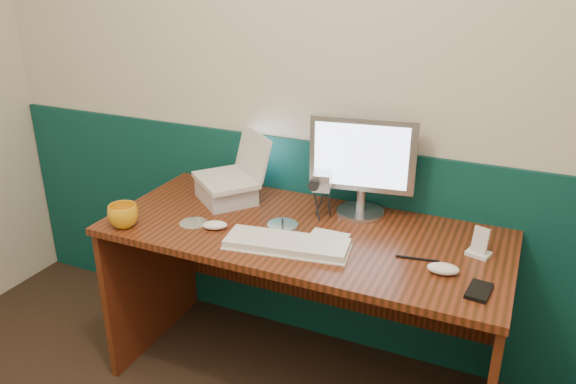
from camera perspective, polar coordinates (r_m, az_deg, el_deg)
The scene contains 18 objects.
back_wall at distance 2.42m, azimuth 3.75°, elevation 10.71°, with size 3.50×0.04×2.50m, color beige.
wainscot at distance 2.67m, azimuth 3.25°, elevation -5.29°, with size 3.48×0.02×1.00m, color #083436.
desk at distance 2.43m, azimuth 1.49°, elevation -11.80°, with size 1.60×0.70×0.75m, color #381C0A.
laptop_riser at distance 2.51m, azimuth -6.32°, elevation 0.06°, with size 0.25×0.21×0.09m, color silver.
laptop at distance 2.45m, azimuth -6.48°, elevation 3.58°, with size 0.29×0.22×0.24m, color silver, non-canonical shape.
monitor at distance 2.31m, azimuth 7.61°, elevation 2.59°, with size 0.43×0.12×0.43m, color #B4B3B8, non-canonical shape.
keyboard at distance 2.10m, azimuth -0.12°, elevation -5.35°, with size 0.46×0.15×0.03m, color white.
mouse_right at distance 2.01m, azimuth 15.49°, elevation -7.52°, with size 0.11×0.06×0.04m, color white.
mouse_left at distance 2.26m, azimuth -7.44°, elevation -3.36°, with size 0.10×0.06×0.03m, color white.
mug at distance 2.34m, azimuth -16.40°, elevation -2.33°, with size 0.12×0.12×0.09m, color orange.
camcorder at distance 2.30m, azimuth 3.52°, elevation -0.13°, with size 0.10×0.14×0.22m, color #BCBBC1, non-canonical shape.
cd_spindle at distance 2.23m, azimuth -0.56°, elevation -3.57°, with size 0.12×0.12×0.03m, color silver.
cd_loose_a at distance 2.33m, azimuth -9.58°, elevation -3.11°, with size 0.12×0.12×0.00m, color silver.
pen at distance 2.08m, azimuth 13.01°, elevation -6.61°, with size 0.01×0.01×0.15m, color black.
papers at distance 2.19m, azimuth 4.15°, elevation -4.50°, with size 0.15×0.10×0.00m, color white.
dock at distance 2.16m, azimuth 18.78°, elevation -5.94°, with size 0.08×0.06×0.02m, color white.
music_player at distance 2.14m, azimuth 18.97°, elevation -4.63°, with size 0.06×0.01×0.10m, color silver.
pda at distance 1.94m, azimuth 18.83°, elevation -9.49°, with size 0.07×0.12×0.01m, color black.
Camera 1 is at (0.83, -0.47, 1.75)m, focal length 35.00 mm.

